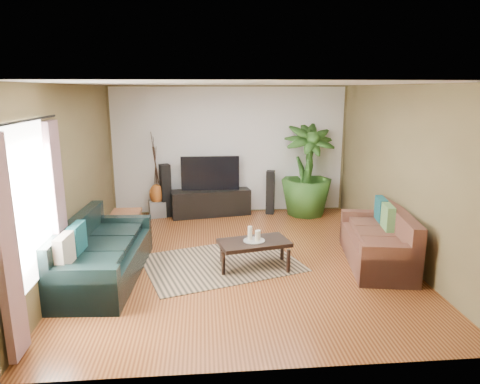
{
  "coord_description": "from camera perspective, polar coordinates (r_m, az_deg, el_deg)",
  "views": [
    {
      "loc": [
        -0.57,
        -6.3,
        2.63
      ],
      "look_at": [
        0.0,
        0.2,
        1.05
      ],
      "focal_mm": 32.0,
      "sensor_mm": 36.0,
      "label": 1
    }
  ],
  "objects": [
    {
      "name": "candle_mid",
      "position": [
        6.35,
        2.31,
        -5.86
      ],
      "size": [
        0.07,
        0.07,
        0.16
      ],
      "primitive_type": "cylinder",
      "color": "#EAE5C6",
      "rests_on": "candle_tray"
    },
    {
      "name": "sofa_left",
      "position": [
        6.38,
        -17.74,
        -7.3
      ],
      "size": [
        1.09,
        2.28,
        0.85
      ],
      "primitive_type": "cube",
      "rotation": [
        0.0,
        0.0,
        1.51
      ],
      "color": "black",
      "rests_on": "floor"
    },
    {
      "name": "floor",
      "position": [
        6.85,
        0.15,
        -8.96
      ],
      "size": [
        5.5,
        5.5,
        0.0
      ],
      "primitive_type": "plane",
      "color": "#9B5328",
      "rests_on": "ground"
    },
    {
      "name": "plant_pot",
      "position": [
        9.28,
        8.74,
        -2.13
      ],
      "size": [
        0.35,
        0.35,
        0.28
      ],
      "primitive_type": "cylinder",
      "color": "black",
      "rests_on": "floor"
    },
    {
      "name": "curtain_far",
      "position": [
        5.95,
        -23.07,
        -1.91
      ],
      "size": [
        0.08,
        0.35,
        2.2
      ],
      "primitive_type": "cube",
      "color": "gray",
      "rests_on": "ground"
    },
    {
      "name": "potted_plant",
      "position": [
        9.1,
        8.93,
        2.85
      ],
      "size": [
        1.17,
        1.17,
        1.92
      ],
      "primitive_type": "imported",
      "rotation": [
        0.0,
        0.0,
        0.09
      ],
      "color": "#29541C",
      "rests_on": "floor"
    },
    {
      "name": "wall_front",
      "position": [
        3.82,
        3.87,
        -6.01
      ],
      "size": [
        5.0,
        0.0,
        5.0
      ],
      "primitive_type": "plane",
      "rotation": [
        -1.57,
        0.0,
        0.0
      ],
      "color": "brown",
      "rests_on": "ground"
    },
    {
      "name": "wall_back",
      "position": [
        9.16,
        -1.39,
        5.57
      ],
      "size": [
        5.0,
        0.0,
        5.0
      ],
      "primitive_type": "plane",
      "rotation": [
        1.57,
        0.0,
        0.0
      ],
      "color": "brown",
      "rests_on": "ground"
    },
    {
      "name": "speaker_left",
      "position": [
        9.08,
        -9.9,
        0.19
      ],
      "size": [
        0.26,
        0.28,
        1.11
      ],
      "primitive_type": "cube",
      "rotation": [
        0.0,
        0.0,
        0.35
      ],
      "color": "black",
      "rests_on": "floor"
    },
    {
      "name": "window_pane",
      "position": [
        5.22,
        -26.31,
        -1.45
      ],
      "size": [
        0.0,
        1.8,
        1.8
      ],
      "primitive_type": "plane",
      "rotation": [
        1.57,
        0.0,
        1.57
      ],
      "color": "white",
      "rests_on": "ground"
    },
    {
      "name": "backwall_panel",
      "position": [
        9.15,
        -1.39,
        5.56
      ],
      "size": [
        4.9,
        0.0,
        4.9
      ],
      "primitive_type": "plane",
      "rotation": [
        1.57,
        0.0,
        0.0
      ],
      "color": "white",
      "rests_on": "ground"
    },
    {
      "name": "ceiling",
      "position": [
        6.33,
        0.16,
        14.24
      ],
      "size": [
        5.5,
        5.5,
        0.0
      ],
      "primitive_type": "plane",
      "rotation": [
        3.14,
        0.0,
        0.0
      ],
      "color": "white",
      "rests_on": "ground"
    },
    {
      "name": "television",
      "position": [
        8.97,
        -4.0,
        2.52
      ],
      "size": [
        1.21,
        0.07,
        0.72
      ],
      "primitive_type": "cube",
      "color": "black",
      "rests_on": "tv_stand"
    },
    {
      "name": "vase",
      "position": [
        9.11,
        -11.06,
        -0.28
      ],
      "size": [
        0.3,
        0.3,
        0.42
      ],
      "primitive_type": "ellipsoid",
      "color": "#944C1A",
      "rests_on": "pedestal"
    },
    {
      "name": "candle_short",
      "position": [
        6.45,
        2.46,
        -5.68
      ],
      "size": [
        0.07,
        0.07,
        0.13
      ],
      "primitive_type": "cylinder",
      "color": "white",
      "rests_on": "candle_tray"
    },
    {
      "name": "area_rug",
      "position": [
        6.71,
        -2.51,
        -9.42
      ],
      "size": [
        2.66,
        2.23,
        0.01
      ],
      "primitive_type": "cube",
      "rotation": [
        0.0,
        0.0,
        0.31
      ],
      "color": "#9E7F5D",
      "rests_on": "floor"
    },
    {
      "name": "wall_left",
      "position": [
        6.71,
        -21.62,
        1.65
      ],
      "size": [
        0.0,
        5.5,
        5.5
      ],
      "primitive_type": "plane",
      "rotation": [
        1.57,
        0.0,
        1.57
      ],
      "color": "brown",
      "rests_on": "ground"
    },
    {
      "name": "speaker_right",
      "position": [
        9.17,
        4.06,
        -0.05
      ],
      "size": [
        0.21,
        0.23,
        0.94
      ],
      "primitive_type": "cube",
      "rotation": [
        0.0,
        0.0,
        -0.28
      ],
      "color": "black",
      "rests_on": "floor"
    },
    {
      "name": "candle_tall",
      "position": [
        6.4,
        1.34,
        -5.48
      ],
      "size": [
        0.07,
        0.07,
        0.21
      ],
      "primitive_type": "cylinder",
      "color": "white",
      "rests_on": "candle_tray"
    },
    {
      "name": "candle_tray",
      "position": [
        6.41,
        1.9,
        -6.48
      ],
      "size": [
        0.32,
        0.32,
        0.01
      ],
      "primitive_type": "cylinder",
      "color": "gray",
      "rests_on": "coffee_table"
    },
    {
      "name": "sofa_right",
      "position": [
        6.9,
        17.78,
        -5.7
      ],
      "size": [
        1.11,
        1.93,
        0.85
      ],
      "primitive_type": "cube",
      "rotation": [
        0.0,
        0.0,
        -1.74
      ],
      "color": "brown",
      "rests_on": "floor"
    },
    {
      "name": "wall_right",
      "position": [
        7.12,
        20.63,
        2.38
      ],
      "size": [
        0.0,
        5.5,
        5.5
      ],
      "primitive_type": "plane",
      "rotation": [
        1.57,
        0.0,
        -1.57
      ],
      "color": "brown",
      "rests_on": "ground"
    },
    {
      "name": "curtain_rod",
      "position": [
        5.07,
        -26.85,
        8.44
      ],
      "size": [
        0.03,
        1.9,
        0.03
      ],
      "primitive_type": "cylinder",
      "rotation": [
        1.57,
        0.0,
        0.0
      ],
      "color": "black",
      "rests_on": "ground"
    },
    {
      "name": "side_table",
      "position": [
        7.86,
        -14.85,
        -4.37
      ],
      "size": [
        0.5,
        0.5,
        0.53
      ],
      "primitive_type": "cube",
      "rotation": [
        0.0,
        0.0,
        0.01
      ],
      "color": "brown",
      "rests_on": "floor"
    },
    {
      "name": "pedestal",
      "position": [
        9.19,
        -10.97,
        -2.2
      ],
      "size": [
        0.4,
        0.4,
        0.33
      ],
      "primitive_type": "cube",
      "rotation": [
        0.0,
        0.0,
        0.22
      ],
      "color": "gray",
      "rests_on": "floor"
    },
    {
      "name": "curtain_near",
      "position": [
        4.61,
        -28.7,
        -6.85
      ],
      "size": [
        0.08,
        0.35,
        2.2
      ],
      "primitive_type": "cube",
      "color": "gray",
      "rests_on": "ground"
    },
    {
      "name": "coffee_table",
      "position": [
        6.49,
        1.88,
        -8.29
      ],
      "size": [
        1.13,
        0.78,
        0.42
      ],
      "primitive_type": "cube",
      "rotation": [
        0.0,
        0.0,
        0.22
      ],
      "color": "black",
      "rests_on": "floor"
    },
    {
      "name": "tv_stand",
      "position": [
        9.11,
        -3.93,
        -1.4
      ],
      "size": [
        1.71,
        0.77,
        0.55
      ],
      "primitive_type": "cube",
      "rotation": [
        0.0,
        0.0,
        0.17
      ],
      "color": "black",
      "rests_on": "floor"
    }
  ]
}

